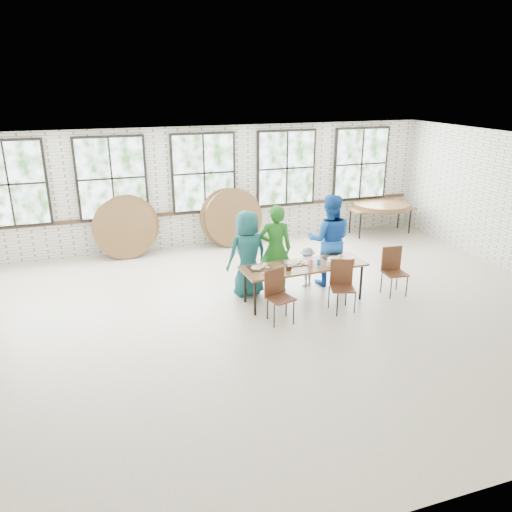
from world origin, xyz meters
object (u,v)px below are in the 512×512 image
Objects in this scene: dining_table at (304,267)px; chair_near_left at (277,291)px; storage_table at (381,209)px; chair_near_right at (342,281)px.

chair_near_left is at bearing -144.49° from dining_table.
chair_near_right is at bearing -125.93° from storage_table.
chair_near_left is 0.52× the size of storage_table.
dining_table is 0.99m from chair_near_left.
storage_table is (3.83, 3.45, -0.00)m from dining_table.
chair_near_right reaches higher than dining_table.
chair_near_left reaches higher than storage_table.
dining_table is 5.15m from storage_table.
chair_near_right is at bearing -49.15° from dining_table.
chair_near_left and chair_near_right have the same top height.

